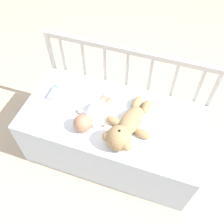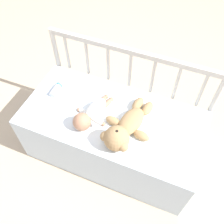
% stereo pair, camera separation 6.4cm
% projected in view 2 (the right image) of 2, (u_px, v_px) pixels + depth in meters
% --- Properties ---
extents(ground_plane, '(12.00, 12.00, 0.00)m').
position_uv_depth(ground_plane, '(112.00, 150.00, 2.06)').
color(ground_plane, '#C6B293').
extents(crib_mattress, '(1.25, 0.61, 0.47)m').
position_uv_depth(crib_mattress, '(112.00, 135.00, 1.88)').
color(crib_mattress, silver).
rests_on(crib_mattress, ground_plane).
extents(crib_rail, '(1.25, 0.04, 0.80)m').
position_uv_depth(crib_rail, '(130.00, 75.00, 1.80)').
color(crib_rail, beige).
rests_on(crib_rail, ground_plane).
extents(blanket, '(0.77, 0.56, 0.01)m').
position_uv_depth(blanket, '(118.00, 119.00, 1.68)').
color(blanket, white).
rests_on(blanket, crib_mattress).
extents(teddy_bear, '(0.32, 0.49, 0.16)m').
position_uv_depth(teddy_bear, '(125.00, 129.00, 1.56)').
color(teddy_bear, tan).
rests_on(teddy_bear, crib_mattress).
extents(baby, '(0.24, 0.37, 0.12)m').
position_uv_depth(baby, '(90.00, 114.00, 1.65)').
color(baby, white).
rests_on(baby, crib_mattress).
extents(baby_bottle, '(0.05, 0.14, 0.05)m').
position_uv_depth(baby_bottle, '(57.00, 89.00, 1.82)').
color(baby_bottle, white).
rests_on(baby_bottle, crib_mattress).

